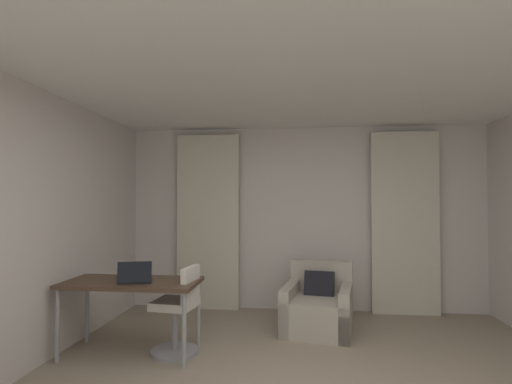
% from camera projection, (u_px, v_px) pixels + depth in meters
% --- Properties ---
extents(wall_window, '(5.12, 0.06, 2.60)m').
position_uv_depth(wall_window, '(304.00, 218.00, 5.58)').
color(wall_window, silver).
rests_on(wall_window, ground).
extents(ceiling, '(5.12, 6.12, 0.06)m').
position_uv_depth(ceiling, '(313.00, 38.00, 2.60)').
color(ceiling, white).
rests_on(ceiling, wall_left).
extents(curtain_left_panel, '(0.90, 0.06, 2.50)m').
position_uv_depth(curtain_left_panel, '(208.00, 221.00, 5.59)').
color(curtain_left_panel, beige).
rests_on(curtain_left_panel, ground).
extents(curtain_right_panel, '(0.90, 0.06, 2.50)m').
position_uv_depth(curtain_right_panel, '(405.00, 222.00, 5.31)').
color(curtain_right_panel, beige).
rests_on(curtain_right_panel, ground).
extents(armchair, '(0.92, 1.00, 0.78)m').
position_uv_depth(armchair, '(318.00, 308.00, 4.65)').
color(armchair, '#B2A899').
rests_on(armchair, ground).
extents(desk, '(1.34, 0.64, 0.74)m').
position_uv_depth(desk, '(132.00, 287.00, 3.91)').
color(desk, '#4C3828').
rests_on(desk, ground).
extents(desk_chair, '(0.48, 0.48, 0.88)m').
position_uv_depth(desk_chair, '(178.00, 315.00, 3.92)').
color(desk_chair, gray).
rests_on(desk_chair, ground).
extents(laptop, '(0.38, 0.33, 0.22)m').
position_uv_depth(laptop, '(135.00, 278.00, 3.82)').
color(laptop, '#2D2D33').
rests_on(laptop, desk).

